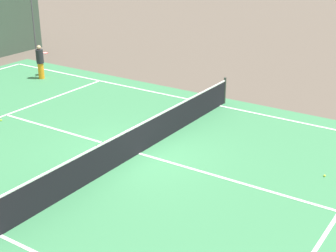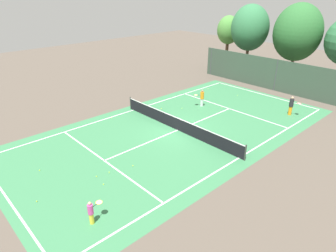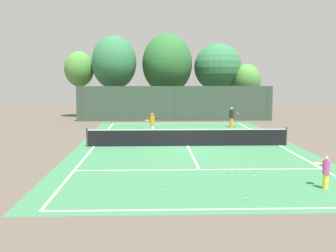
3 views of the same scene
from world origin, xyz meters
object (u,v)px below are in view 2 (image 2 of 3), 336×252
at_px(player_1, 91,212).
at_px(tennis_ball_8, 133,166).
at_px(player_2, 202,98).
at_px(tennis_ball_2, 109,172).
at_px(tennis_ball_10, 161,109).
at_px(tennis_ball_7, 37,201).
at_px(tennis_ball_5, 208,89).
at_px(tennis_ball_12, 40,170).
at_px(tennis_ball_4, 104,184).
at_px(tennis_ball_0, 182,108).
at_px(tennis_ball_1, 71,138).
at_px(tennis_ball_6, 97,176).
at_px(tennis_ball_9, 112,118).
at_px(tennis_ball_11, 222,108).
at_px(ball_crate, 180,122).
at_px(tennis_ball_3, 237,95).
at_px(player_0, 291,106).

bearing_deg(player_1, tennis_ball_8, 121.45).
relative_size(player_2, tennis_ball_2, 23.11).
bearing_deg(tennis_ball_10, tennis_ball_7, -68.42).
height_order(tennis_ball_5, tennis_ball_12, same).
bearing_deg(tennis_ball_4, tennis_ball_0, 114.14).
height_order(tennis_ball_1, tennis_ball_6, same).
xyz_separation_m(tennis_ball_0, tennis_ball_4, (4.97, -11.10, 0.00)).
distance_m(tennis_ball_0, tennis_ball_7, 14.86).
distance_m(tennis_ball_9, tennis_ball_11, 9.70).
distance_m(tennis_ball_8, tennis_ball_9, 7.66).
bearing_deg(tennis_ball_1, player_1, -20.66).
height_order(tennis_ball_5, tennis_ball_9, same).
height_order(ball_crate, tennis_ball_4, ball_crate).
distance_m(tennis_ball_2, tennis_ball_3, 17.03).
distance_m(tennis_ball_3, tennis_ball_10, 8.30).
height_order(player_2, tennis_ball_10, player_2).
relative_size(tennis_ball_0, tennis_ball_10, 1.00).
height_order(tennis_ball_0, tennis_ball_10, same).
bearing_deg(tennis_ball_3, tennis_ball_2, -80.11).
relative_size(tennis_ball_7, tennis_ball_8, 1.00).
height_order(player_1, tennis_ball_1, player_1).
bearing_deg(tennis_ball_2, tennis_ball_8, 75.64).
relative_size(tennis_ball_4, tennis_ball_8, 1.00).
relative_size(tennis_ball_0, tennis_ball_4, 1.00).
xyz_separation_m(ball_crate, tennis_ball_6, (1.85, -8.52, -0.15)).
distance_m(tennis_ball_6, tennis_ball_8, 2.25).
distance_m(tennis_ball_4, tennis_ball_7, 3.39).
relative_size(tennis_ball_3, tennis_ball_7, 1.00).
distance_m(tennis_ball_6, tennis_ball_7, 3.33).
relative_size(tennis_ball_1, tennis_ball_6, 1.00).
relative_size(player_0, tennis_ball_10, 24.47).
height_order(tennis_ball_4, tennis_ball_8, same).
bearing_deg(ball_crate, tennis_ball_6, -77.75).
relative_size(player_2, tennis_ball_4, 23.11).
distance_m(tennis_ball_1, tennis_ball_7, 6.94).
xyz_separation_m(player_0, tennis_ball_9, (-9.60, -11.40, -0.80)).
relative_size(tennis_ball_10, tennis_ball_12, 1.00).
distance_m(player_1, player_2, 16.08).
distance_m(player_1, tennis_ball_6, 3.73).
height_order(tennis_ball_0, tennis_ball_4, same).
bearing_deg(player_0, tennis_ball_7, -99.15).
bearing_deg(tennis_ball_3, tennis_ball_5, -171.39).
distance_m(player_0, tennis_ball_0, 9.15).
distance_m(ball_crate, tennis_ball_10, 3.57).
distance_m(tennis_ball_3, tennis_ball_4, 18.02).
bearing_deg(tennis_ball_6, tennis_ball_5, 109.86).
bearing_deg(tennis_ball_11, tennis_ball_9, -119.45).
height_order(tennis_ball_9, tennis_ball_11, same).
relative_size(player_2, tennis_ball_0, 23.11).
relative_size(player_0, player_2, 1.06).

